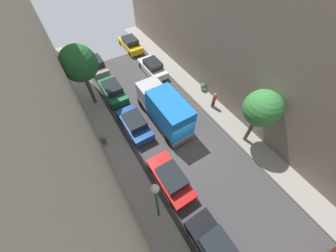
{
  "coord_description": "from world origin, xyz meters",
  "views": [
    {
      "loc": [
        -5.66,
        -5.98,
        13.95
      ],
      "look_at": [
        -0.22,
        2.7,
        0.5
      ],
      "focal_mm": 20.19,
      "sensor_mm": 36.0,
      "label": 1
    }
  ],
  "objects_px": {
    "parked_car_left_4": "(113,91)",
    "parked_car_right_1": "(153,67)",
    "delivery_truck": "(165,109)",
    "parked_car_right_2": "(130,44)",
    "lamp_post": "(157,199)",
    "potted_plant_3": "(203,87)",
    "street_tree_2": "(79,64)",
    "parked_car_left_5": "(96,65)",
    "parked_car_left_3": "(135,124)",
    "street_tree_1": "(262,109)",
    "pedestrian": "(214,100)",
    "potted_plant_1": "(104,141)",
    "parked_car_left_1": "(217,249)",
    "parked_car_left_2": "(171,179)"
  },
  "relations": [
    {
      "from": "parked_car_left_3",
      "to": "parked_car_left_5",
      "type": "distance_m",
      "value": 10.29
    },
    {
      "from": "parked_car_left_1",
      "to": "pedestrian",
      "type": "relative_size",
      "value": 2.44
    },
    {
      "from": "parked_car_right_1",
      "to": "parked_car_right_2",
      "type": "relative_size",
      "value": 1.0
    },
    {
      "from": "parked_car_right_2",
      "to": "parked_car_left_1",
      "type": "bearing_deg",
      "value": -102.99
    },
    {
      "from": "parked_car_left_5",
      "to": "street_tree_1",
      "type": "bearing_deg",
      "value": -65.41
    },
    {
      "from": "parked_car_left_1",
      "to": "lamp_post",
      "type": "xyz_separation_m",
      "value": [
        -1.9,
        3.54,
        2.95
      ]
    },
    {
      "from": "parked_car_right_1",
      "to": "potted_plant_1",
      "type": "height_order",
      "value": "parked_car_right_1"
    },
    {
      "from": "street_tree_1",
      "to": "pedestrian",
      "type": "bearing_deg",
      "value": 87.85
    },
    {
      "from": "parked_car_left_1",
      "to": "potted_plant_3",
      "type": "distance_m",
      "value": 14.45
    },
    {
      "from": "parked_car_left_5",
      "to": "lamp_post",
      "type": "relative_size",
      "value": 0.79
    },
    {
      "from": "parked_car_left_3",
      "to": "parked_car_right_2",
      "type": "height_order",
      "value": "same"
    },
    {
      "from": "parked_car_left_2",
      "to": "potted_plant_3",
      "type": "distance_m",
      "value": 10.74
    },
    {
      "from": "potted_plant_3",
      "to": "street_tree_1",
      "type": "bearing_deg",
      "value": -96.82
    },
    {
      "from": "parked_car_right_2",
      "to": "parked_car_left_3",
      "type": "bearing_deg",
      "value": -113.55
    },
    {
      "from": "delivery_truck",
      "to": "potted_plant_3",
      "type": "height_order",
      "value": "delivery_truck"
    },
    {
      "from": "parked_car_left_1",
      "to": "lamp_post",
      "type": "bearing_deg",
      "value": 118.2
    },
    {
      "from": "pedestrian",
      "to": "lamp_post",
      "type": "bearing_deg",
      "value": -148.79
    },
    {
      "from": "parked_car_left_1",
      "to": "parked_car_left_5",
      "type": "height_order",
      "value": "same"
    },
    {
      "from": "potted_plant_1",
      "to": "potted_plant_3",
      "type": "distance_m",
      "value": 11.35
    },
    {
      "from": "parked_car_left_2",
      "to": "potted_plant_3",
      "type": "height_order",
      "value": "parked_car_left_2"
    },
    {
      "from": "parked_car_left_2",
      "to": "street_tree_2",
      "type": "height_order",
      "value": "street_tree_2"
    },
    {
      "from": "parked_car_left_2",
      "to": "street_tree_1",
      "type": "height_order",
      "value": "street_tree_1"
    },
    {
      "from": "parked_car_left_1",
      "to": "parked_car_left_5",
      "type": "relative_size",
      "value": 1.0
    },
    {
      "from": "parked_car_left_4",
      "to": "delivery_truck",
      "type": "relative_size",
      "value": 0.64
    },
    {
      "from": "lamp_post",
      "to": "delivery_truck",
      "type": "bearing_deg",
      "value": 55.67
    },
    {
      "from": "parked_car_left_4",
      "to": "street_tree_2",
      "type": "distance_m",
      "value": 4.38
    },
    {
      "from": "delivery_truck",
      "to": "potted_plant_3",
      "type": "distance_m",
      "value": 5.97
    },
    {
      "from": "parked_car_right_1",
      "to": "pedestrian",
      "type": "distance_m",
      "value": 8.37
    },
    {
      "from": "parked_car_left_3",
      "to": "pedestrian",
      "type": "height_order",
      "value": "pedestrian"
    },
    {
      "from": "potted_plant_1",
      "to": "lamp_post",
      "type": "distance_m",
      "value": 8.07
    },
    {
      "from": "parked_car_left_5",
      "to": "potted_plant_3",
      "type": "bearing_deg",
      "value": -48.69
    },
    {
      "from": "parked_car_left_4",
      "to": "parked_car_right_1",
      "type": "height_order",
      "value": "same"
    },
    {
      "from": "parked_car_left_5",
      "to": "pedestrian",
      "type": "xyz_separation_m",
      "value": [
        7.7,
        -11.94,
        0.35
      ]
    },
    {
      "from": "street_tree_1",
      "to": "street_tree_2",
      "type": "xyz_separation_m",
      "value": [
        -9.54,
        11.34,
        0.55
      ]
    },
    {
      "from": "street_tree_2",
      "to": "lamp_post",
      "type": "xyz_separation_m",
      "value": [
        0.11,
        -12.64,
        -0.94
      ]
    },
    {
      "from": "parked_car_right_1",
      "to": "street_tree_2",
      "type": "height_order",
      "value": "street_tree_2"
    },
    {
      "from": "parked_car_left_2",
      "to": "pedestrian",
      "type": "relative_size",
      "value": 2.44
    },
    {
      "from": "parked_car_left_5",
      "to": "parked_car_right_2",
      "type": "bearing_deg",
      "value": 21.28
    },
    {
      "from": "parked_car_left_2",
      "to": "delivery_truck",
      "type": "distance_m",
      "value": 5.98
    },
    {
      "from": "parked_car_right_2",
      "to": "lamp_post",
      "type": "height_order",
      "value": "lamp_post"
    },
    {
      "from": "parked_car_left_4",
      "to": "street_tree_2",
      "type": "bearing_deg",
      "value": 178.77
    },
    {
      "from": "parked_car_right_1",
      "to": "potted_plant_1",
      "type": "xyz_separation_m",
      "value": [
        -8.36,
        -6.49,
        -0.17
      ]
    },
    {
      "from": "parked_car_left_1",
      "to": "street_tree_1",
      "type": "bearing_deg",
      "value": 32.79
    },
    {
      "from": "pedestrian",
      "to": "street_tree_1",
      "type": "height_order",
      "value": "street_tree_1"
    },
    {
      "from": "parked_car_right_1",
      "to": "street_tree_2",
      "type": "distance_m",
      "value": 8.46
    },
    {
      "from": "delivery_truck",
      "to": "street_tree_1",
      "type": "xyz_separation_m",
      "value": [
        4.83,
        -5.43,
        2.27
      ]
    },
    {
      "from": "parked_car_left_2",
      "to": "street_tree_1",
      "type": "xyz_separation_m",
      "value": [
        7.53,
        -0.2,
        3.34
      ]
    },
    {
      "from": "parked_car_left_4",
      "to": "parked_car_right_1",
      "type": "xyz_separation_m",
      "value": [
        5.4,
        1.26,
        0.0
      ]
    },
    {
      "from": "lamp_post",
      "to": "parked_car_left_2",
      "type": "bearing_deg",
      "value": 38.32
    },
    {
      "from": "potted_plant_1",
      "to": "lamp_post",
      "type": "relative_size",
      "value": 0.14
    }
  ]
}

